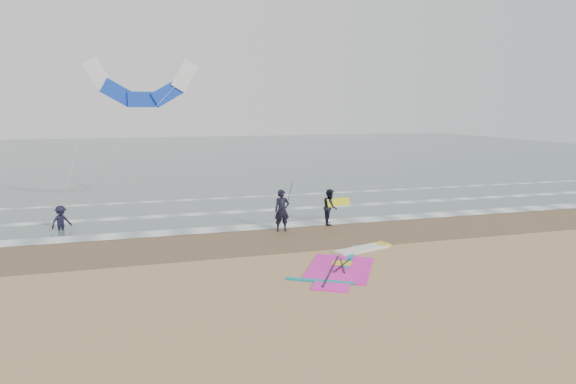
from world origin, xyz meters
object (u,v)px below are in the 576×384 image
object	(u,v)px
windsurf_rig	(347,263)
person_walking	(330,207)
person_standing	(282,210)
surf_kite	(142,87)
person_wading	(61,215)

from	to	relation	value
windsurf_rig	person_walking	size ratio (longest dim) A/B	3.04
windsurf_rig	person_standing	xyz separation A→B (m)	(-0.94, 5.57, 0.94)
person_walking	surf_kite	distance (m)	11.38
windsurf_rig	person_standing	bearing A→B (deg)	99.55
windsurf_rig	surf_kite	size ratio (longest dim) A/B	0.74
person_standing	surf_kite	distance (m)	9.85
surf_kite	windsurf_rig	bearing A→B (deg)	-58.10
windsurf_rig	person_wading	xyz separation A→B (m)	(-10.80, 8.55, 0.74)
windsurf_rig	person_wading	size ratio (longest dim) A/B	3.47
person_walking	person_wading	world-z (taller)	person_walking
person_wading	windsurf_rig	bearing A→B (deg)	-75.72
person_walking	surf_kite	xyz separation A→B (m)	(-8.54, 4.76, 5.83)
windsurf_rig	person_wading	world-z (taller)	person_wading
person_standing	person_walking	xyz separation A→B (m)	(2.64, 0.66, -0.10)
person_standing	surf_kite	bearing A→B (deg)	139.50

